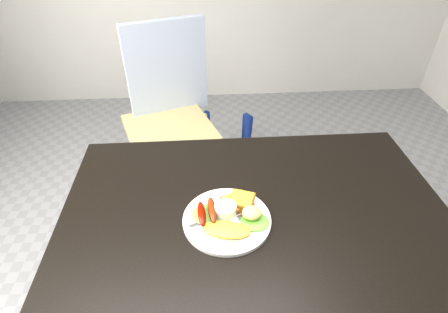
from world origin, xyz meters
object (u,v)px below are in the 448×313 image
(person, at_px, (227,102))
(plate, at_px, (227,220))
(dining_table, at_px, (256,215))
(dining_chair, at_px, (170,130))

(person, relative_size, plate, 6.19)
(dining_table, bearing_deg, person, 94.47)
(dining_table, distance_m, plate, 0.10)
(dining_table, height_order, dining_chair, dining_table)
(dining_table, xyz_separation_m, dining_chair, (-0.34, 0.95, -0.28))
(dining_table, distance_m, person, 0.59)
(dining_chair, xyz_separation_m, plate, (0.25, -0.98, 0.31))
(dining_chair, relative_size, person, 0.28)
(dining_chair, xyz_separation_m, person, (0.30, -0.37, 0.36))
(plate, bearing_deg, person, 85.52)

